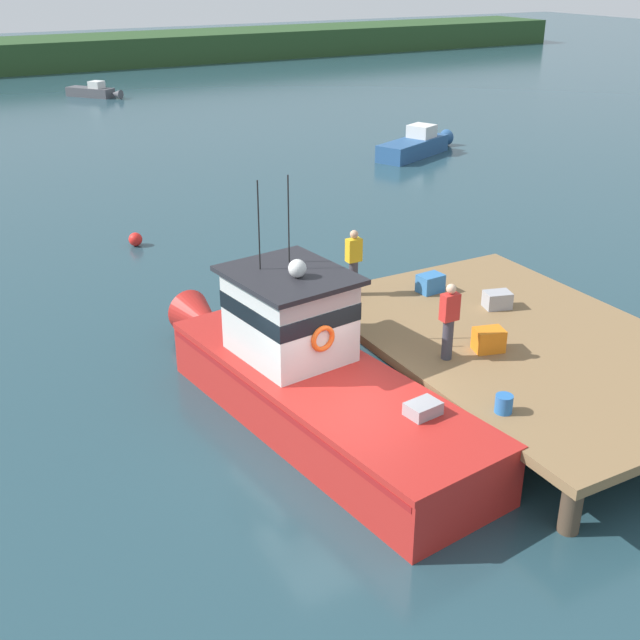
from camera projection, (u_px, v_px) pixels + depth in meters
The scene contains 12 objects.
ground_plane at pixel (330, 446), 15.57m from camera, with size 200.00×200.00×0.00m, color #23424C.
dock at pixel (524, 344), 17.24m from camera, with size 6.00×9.00×1.20m.
main_fishing_boat at pixel (308, 374), 16.12m from camera, with size 3.52×9.95×4.80m.
crate_stack_mid_dock at pixel (497, 300), 18.62m from camera, with size 0.60×0.44×0.39m, color #9E9EA3.
crate_single_by_cleat at pixel (430, 283), 19.50m from camera, with size 0.60×0.44×0.44m, color #3370B2.
crate_stack_near_edge at pixel (489, 340), 16.57m from camera, with size 0.60×0.44×0.48m, color orange.
bait_bucket at pixel (504, 404), 14.34m from camera, with size 0.32×0.32×0.34m, color #2866B2.
deckhand_by_the_boat at pixel (449, 320), 15.98m from camera, with size 0.36×0.22×1.63m.
deckhand_further_back at pixel (354, 261), 19.07m from camera, with size 0.36×0.22×1.63m.
moored_boat_far_left at pixel (417, 145), 38.24m from camera, with size 5.39×3.12×1.37m.
moored_boat_far_right at pixel (94, 91), 54.16m from camera, with size 3.21×3.81×1.06m.
mooring_buoy_channel_marker at pixel (135, 239), 26.26m from camera, with size 0.45×0.45×0.45m, color red.
Camera 1 is at (-6.54, -11.43, 8.66)m, focal length 44.99 mm.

